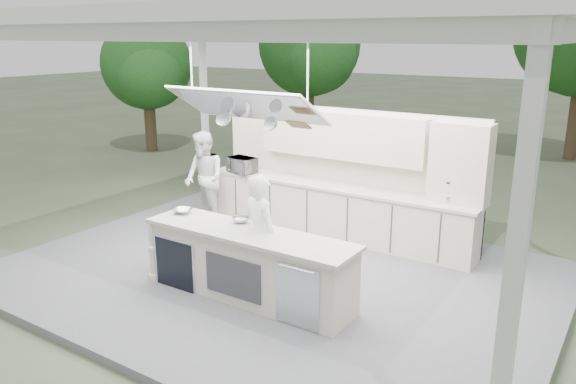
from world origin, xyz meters
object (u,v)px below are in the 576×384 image
Objects in this scene: back_counter at (336,210)px; sous_chef at (204,178)px; demo_island at (248,264)px; head_chef at (261,235)px.

back_counter is 2.88× the size of sous_chef.
demo_island is 1.76× the size of sous_chef.
sous_chef reaches higher than head_chef.
back_counter is 2.57m from sous_chef.
demo_island is at bearing -18.13° from sous_chef.
demo_island is at bearing -86.37° from back_counter.
back_counter is 2.64m from head_chef.
back_counter is 2.99× the size of head_chef.
head_chef is 3.27m from sous_chef.
head_chef reaches higher than demo_island.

